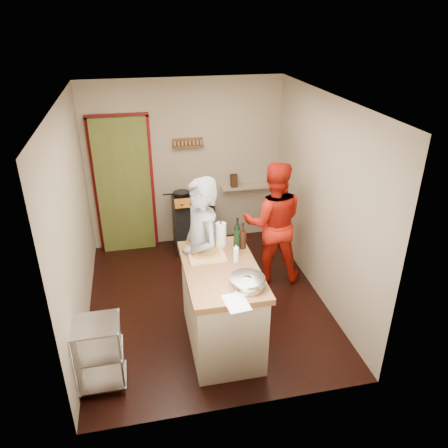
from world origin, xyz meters
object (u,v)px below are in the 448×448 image
(island, at_px, (222,304))
(wire_shelving, at_px, (98,352))
(person_red, at_px, (273,223))
(person_stripe, at_px, (201,255))
(stove, at_px, (193,223))

(island, bearing_deg, wire_shelving, -163.21)
(wire_shelving, relative_size, person_red, 0.46)
(person_stripe, bearing_deg, stove, 160.94)
(person_stripe, distance_m, person_red, 1.34)
(stove, relative_size, person_stripe, 0.54)
(person_red, bearing_deg, person_stripe, 45.62)
(island, xyz_separation_m, person_red, (0.96, 1.19, 0.34))
(stove, distance_m, person_red, 1.47)
(person_red, bearing_deg, wire_shelving, 46.21)
(wire_shelving, height_order, person_red, person_red)
(stove, xyz_separation_m, person_stripe, (-0.15, -1.79, 0.48))
(stove, bearing_deg, island, -90.13)
(island, height_order, person_stripe, person_stripe)
(stove, height_order, wire_shelving, stove)
(wire_shelving, distance_m, person_stripe, 1.52)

